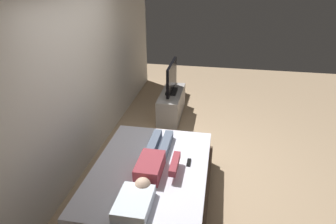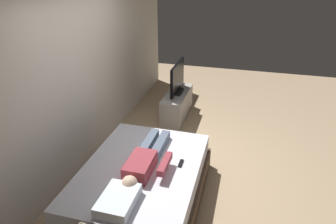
{
  "view_description": "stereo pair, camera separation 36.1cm",
  "coord_description": "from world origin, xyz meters",
  "px_view_note": "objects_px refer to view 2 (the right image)",
  "views": [
    {
      "loc": [
        -3.57,
        -0.39,
        2.74
      ],
      "look_at": [
        0.48,
        0.35,
        0.69
      ],
      "focal_mm": 32.02,
      "sensor_mm": 36.0,
      "label": 1
    },
    {
      "loc": [
        -3.49,
        -0.74,
        2.74
      ],
      "look_at": [
        0.48,
        0.35,
        0.69
      ],
      "focal_mm": 32.02,
      "sensor_mm": 36.0,
      "label": 2
    }
  ],
  "objects_px": {
    "bed": "(142,185)",
    "pillow": "(118,201)",
    "tv_stand": "(177,104)",
    "person": "(145,160)",
    "tv": "(177,79)",
    "remote": "(181,163)"
  },
  "relations": [
    {
      "from": "bed",
      "to": "person",
      "type": "height_order",
      "value": "person"
    },
    {
      "from": "person",
      "to": "tv",
      "type": "xyz_separation_m",
      "value": [
        2.42,
        0.2,
        0.16
      ]
    },
    {
      "from": "tv_stand",
      "to": "pillow",
      "type": "bearing_deg",
      "value": -177.2
    },
    {
      "from": "person",
      "to": "remote",
      "type": "bearing_deg",
      "value": -69.53
    },
    {
      "from": "bed",
      "to": "pillow",
      "type": "xyz_separation_m",
      "value": [
        -0.67,
        0.0,
        0.34
      ]
    },
    {
      "from": "bed",
      "to": "pillow",
      "type": "distance_m",
      "value": 0.75
    },
    {
      "from": "bed",
      "to": "remote",
      "type": "relative_size",
      "value": 13.15
    },
    {
      "from": "person",
      "to": "tv_stand",
      "type": "bearing_deg",
      "value": 4.65
    },
    {
      "from": "pillow",
      "to": "tv",
      "type": "height_order",
      "value": "tv"
    },
    {
      "from": "person",
      "to": "tv_stand",
      "type": "xyz_separation_m",
      "value": [
        2.42,
        0.2,
        -0.37
      ]
    },
    {
      "from": "remote",
      "to": "bed",
      "type": "bearing_deg",
      "value": 111.85
    },
    {
      "from": "person",
      "to": "remote",
      "type": "xyz_separation_m",
      "value": [
        0.15,
        -0.4,
        -0.07
      ]
    },
    {
      "from": "bed",
      "to": "pillow",
      "type": "height_order",
      "value": "pillow"
    },
    {
      "from": "pillow",
      "to": "person",
      "type": "relative_size",
      "value": 0.38
    },
    {
      "from": "person",
      "to": "tv",
      "type": "height_order",
      "value": "tv"
    },
    {
      "from": "pillow",
      "to": "tv_stand",
      "type": "height_order",
      "value": "pillow"
    },
    {
      "from": "tv_stand",
      "to": "bed",
      "type": "bearing_deg",
      "value": -176.43
    },
    {
      "from": "tv_stand",
      "to": "tv",
      "type": "distance_m",
      "value": 0.53
    },
    {
      "from": "person",
      "to": "remote",
      "type": "relative_size",
      "value": 8.4
    },
    {
      "from": "remote",
      "to": "pillow",
      "type": "bearing_deg",
      "value": 152.06
    },
    {
      "from": "pillow",
      "to": "person",
      "type": "bearing_deg",
      "value": -3.64
    },
    {
      "from": "remote",
      "to": "tv",
      "type": "height_order",
      "value": "tv"
    }
  ]
}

